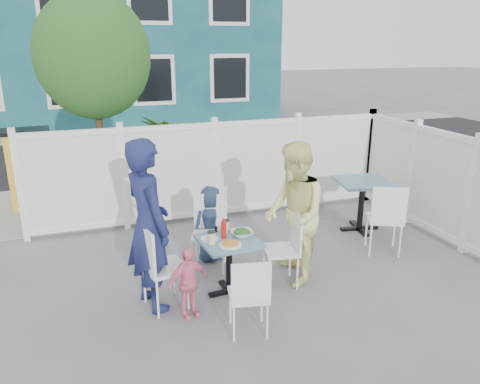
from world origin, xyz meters
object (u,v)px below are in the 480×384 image
object	(u,v)px
spare_table	(362,192)
woman	(294,214)
man	(148,226)
utility_cabinet	(31,170)
chair_right	(287,243)
toddler	(188,283)
chair_left	(157,261)
chair_back	(210,226)
main_table	(229,252)
boy	(211,224)
chair_near	(250,292)

from	to	relation	value
spare_table	woman	xyz separation A→B (m)	(-1.68, -1.12, 0.24)
man	utility_cabinet	bearing A→B (deg)	4.20
man	woman	size ratio (longest dim) A/B	1.10
man	woman	world-z (taller)	man
chair_right	man	xyz separation A→B (m)	(-1.61, 0.04, 0.42)
utility_cabinet	toddler	world-z (taller)	utility_cabinet
spare_table	chair_left	world-z (taller)	chair_left
chair_right	chair_back	distance (m)	1.06
main_table	toddler	distance (m)	0.66
boy	chair_right	bearing A→B (deg)	114.99
chair_left	toddler	bearing A→B (deg)	32.23
main_table	man	size ratio (longest dim) A/B	0.37
chair_back	toddler	distance (m)	1.22
man	boy	size ratio (longest dim) A/B	1.85
chair_near	woman	world-z (taller)	woman
utility_cabinet	chair_left	world-z (taller)	utility_cabinet
main_table	man	distance (m)	0.98
chair_back	utility_cabinet	bearing A→B (deg)	-33.52
man	woman	distance (m)	1.71
woman	toddler	distance (m)	1.51
spare_table	toddler	world-z (taller)	spare_table
chair_near	woman	xyz separation A→B (m)	(0.89, 0.92, 0.37)
main_table	chair_near	world-z (taller)	chair_near
main_table	toddler	size ratio (longest dim) A/B	0.88
chair_near	man	distance (m)	1.30
utility_cabinet	chair_near	size ratio (longest dim) A/B	1.57
chair_right	woman	distance (m)	0.36
boy	toddler	xyz separation A→B (m)	(-0.60, -1.25, -0.11)
main_table	spare_table	size ratio (longest dim) A/B	0.80
chair_right	man	distance (m)	1.67
main_table	spare_table	xyz separation A→B (m)	(2.51, 1.18, 0.10)
utility_cabinet	chair_back	distance (m)	4.01
spare_table	chair_right	size ratio (longest dim) A/B	0.97
chair_right	toddler	xyz separation A→B (m)	(-1.28, -0.33, -0.13)
spare_table	boy	distance (m)	2.48
chair_left	toddler	xyz separation A→B (m)	(0.27, -0.27, -0.17)
chair_back	man	world-z (taller)	man
utility_cabinet	woman	world-z (taller)	woman
chair_right	toddler	bearing A→B (deg)	114.47
chair_right	toddler	size ratio (longest dim) A/B	1.13
chair_right	chair_back	world-z (taller)	chair_back
woman	boy	size ratio (longest dim) A/B	1.68
chair_left	chair_back	xyz separation A→B (m)	(0.81, 0.82, -0.01)
chair_right	chair_near	size ratio (longest dim) A/B	1.07
utility_cabinet	main_table	distance (m)	4.65
utility_cabinet	man	world-z (taller)	man
main_table	toddler	bearing A→B (deg)	-149.29
chair_back	chair_near	size ratio (longest dim) A/B	1.12
chair_near	woman	distance (m)	1.33
chair_near	utility_cabinet	bearing A→B (deg)	126.66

